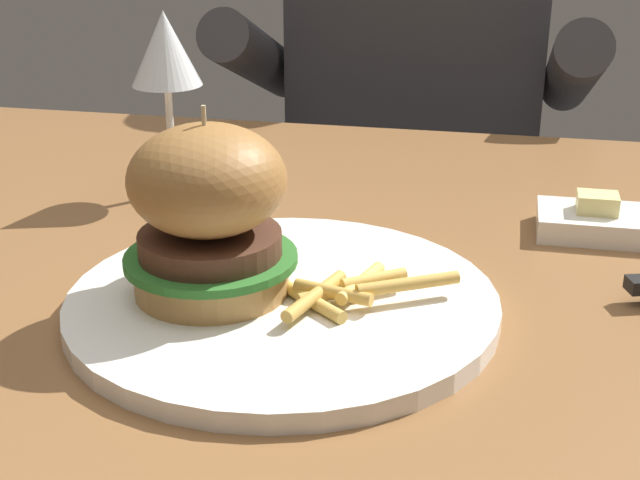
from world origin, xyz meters
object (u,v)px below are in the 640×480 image
at_px(butter_dish, 595,221).
at_px(diner_person, 410,193).
at_px(wine_glass, 166,59).
at_px(main_plate, 283,303).
at_px(burger_sandwich, 209,211).

height_order(butter_dish, diner_person, diner_person).
bearing_deg(wine_glass, main_plate, -53.76).
bearing_deg(butter_dish, main_plate, -138.32).
distance_m(main_plate, diner_person, 0.80).
distance_m(main_plate, butter_dish, 0.30).
bearing_deg(burger_sandwich, diner_person, 86.12).
height_order(main_plate, diner_person, diner_person).
bearing_deg(diner_person, wine_glass, -106.85).
bearing_deg(butter_dish, diner_person, 110.42).
height_order(main_plate, butter_dish, butter_dish).
relative_size(main_plate, burger_sandwich, 2.27).
xyz_separation_m(main_plate, butter_dish, (0.22, 0.20, 0.00)).
xyz_separation_m(wine_glass, butter_dish, (0.39, -0.03, -0.12)).
xyz_separation_m(main_plate, burger_sandwich, (-0.05, -0.01, 0.07)).
height_order(wine_glass, diner_person, diner_person).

